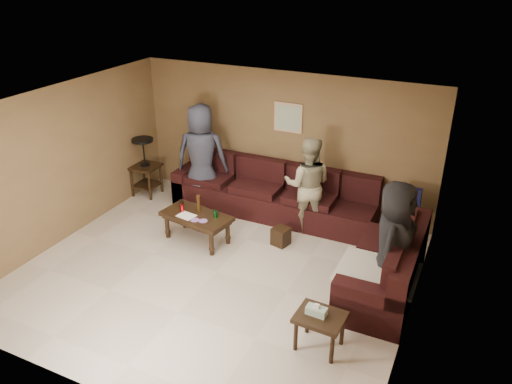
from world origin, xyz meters
TOP-DOWN VIEW (x-y plane):
  - room at (0.00, 0.00)m, footprint 5.60×5.50m
  - sectional_sofa at (0.81, 1.52)m, footprint 4.65×2.90m
  - coffee_table at (-0.73, 0.67)m, footprint 1.22×0.75m
  - end_table_left at (-2.53, 1.76)m, footprint 0.52×0.52m
  - side_table_right at (1.87, -0.84)m, footprint 0.59×0.49m
  - waste_bin at (0.56, 1.13)m, footprint 0.30×0.30m
  - wall_art at (0.10, 2.48)m, footprint 0.52×0.04m
  - person_left at (-1.33, 1.89)m, footprint 1.08×0.87m
  - person_middle at (0.75, 1.80)m, footprint 0.94×0.81m
  - person_right at (2.41, 0.43)m, footprint 0.59×0.88m

SIDE VIEW (x-z plane):
  - waste_bin at x=0.56m, z-range 0.00..0.30m
  - sectional_sofa at x=0.81m, z-range -0.16..0.81m
  - side_table_right at x=1.87m, z-range 0.10..0.71m
  - coffee_table at x=-0.73m, z-range 0.03..0.78m
  - end_table_left at x=-2.53m, z-range 0.03..1.17m
  - person_middle at x=0.75m, z-range 0.00..1.65m
  - person_right at x=2.41m, z-range 0.00..1.75m
  - person_left at x=-1.33m, z-range 0.00..1.92m
  - room at x=0.00m, z-range 0.41..2.91m
  - wall_art at x=0.10m, z-range 1.44..1.96m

